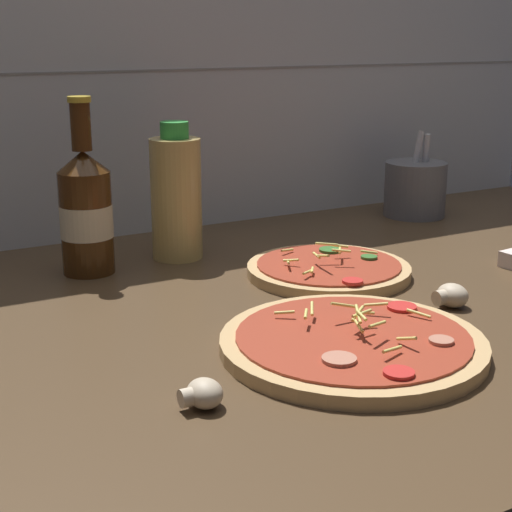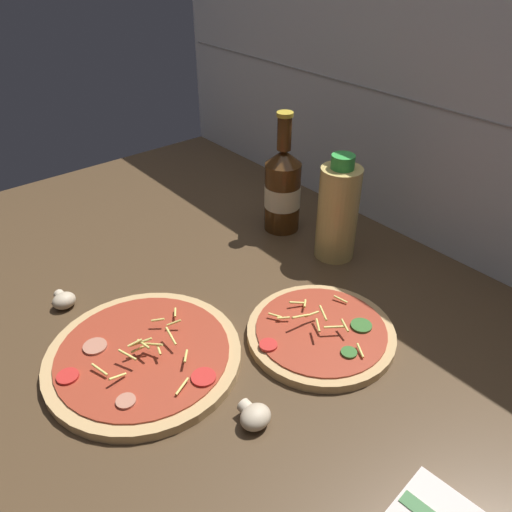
{
  "view_description": "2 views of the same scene",
  "coord_description": "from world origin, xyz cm",
  "px_view_note": "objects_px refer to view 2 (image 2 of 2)",
  "views": [
    {
      "loc": [
        -54.81,
        -79.73,
        36.21
      ],
      "look_at": [
        -7.15,
        6.2,
        7.98
      ],
      "focal_mm": 55.0,
      "sensor_mm": 36.0,
      "label": 1
    },
    {
      "loc": [
        45.08,
        -36.35,
        57.44
      ],
      "look_at": [
        -9.91,
        9.07,
        9.6
      ],
      "focal_mm": 35.0,
      "sensor_mm": 36.0,
      "label": 2
    }
  ],
  "objects_px": {
    "pizza_near": "(144,356)",
    "mushroom_left": "(254,416)",
    "mushroom_right": "(64,300)",
    "pizza_far": "(321,333)",
    "beer_bottle": "(283,189)",
    "oil_bottle": "(338,212)"
  },
  "relations": [
    {
      "from": "pizza_near",
      "to": "mushroom_left",
      "type": "xyz_separation_m",
      "value": [
        0.19,
        0.06,
        0.01
      ]
    },
    {
      "from": "mushroom_right",
      "to": "beer_bottle",
      "type": "bearing_deg",
      "value": 85.34
    },
    {
      "from": "mushroom_right",
      "to": "oil_bottle",
      "type": "bearing_deg",
      "value": 69.08
    },
    {
      "from": "beer_bottle",
      "to": "mushroom_left",
      "type": "distance_m",
      "value": 0.52
    },
    {
      "from": "beer_bottle",
      "to": "mushroom_right",
      "type": "bearing_deg",
      "value": -94.66
    },
    {
      "from": "pizza_near",
      "to": "pizza_far",
      "type": "xyz_separation_m",
      "value": [
        0.13,
        0.24,
        -0.0
      ]
    },
    {
      "from": "beer_bottle",
      "to": "pizza_far",
      "type": "bearing_deg",
      "value": -31.64
    },
    {
      "from": "pizza_near",
      "to": "mushroom_right",
      "type": "height_order",
      "value": "pizza_near"
    },
    {
      "from": "pizza_near",
      "to": "mushroom_right",
      "type": "xyz_separation_m",
      "value": [
        -0.2,
        -0.04,
        0.0
      ]
    },
    {
      "from": "oil_bottle",
      "to": "mushroom_left",
      "type": "distance_m",
      "value": 0.44
    },
    {
      "from": "beer_bottle",
      "to": "oil_bottle",
      "type": "distance_m",
      "value": 0.14
    },
    {
      "from": "mushroom_left",
      "to": "oil_bottle",
      "type": "bearing_deg",
      "value": 119.27
    },
    {
      "from": "oil_bottle",
      "to": "mushroom_right",
      "type": "bearing_deg",
      "value": -110.92
    },
    {
      "from": "pizza_far",
      "to": "beer_bottle",
      "type": "bearing_deg",
      "value": 148.36
    },
    {
      "from": "pizza_far",
      "to": "mushroom_left",
      "type": "bearing_deg",
      "value": -71.99
    },
    {
      "from": "beer_bottle",
      "to": "oil_bottle",
      "type": "relative_size",
      "value": 1.21
    },
    {
      "from": "pizza_near",
      "to": "pizza_far",
      "type": "distance_m",
      "value": 0.28
    },
    {
      "from": "beer_bottle",
      "to": "mushroom_left",
      "type": "bearing_deg",
      "value": -45.96
    },
    {
      "from": "mushroom_left",
      "to": "mushroom_right",
      "type": "relative_size",
      "value": 1.1
    },
    {
      "from": "pizza_near",
      "to": "mushroom_right",
      "type": "relative_size",
      "value": 7.07
    },
    {
      "from": "pizza_far",
      "to": "mushroom_right",
      "type": "distance_m",
      "value": 0.44
    },
    {
      "from": "mushroom_left",
      "to": "pizza_near",
      "type": "bearing_deg",
      "value": -163.7
    }
  ]
}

